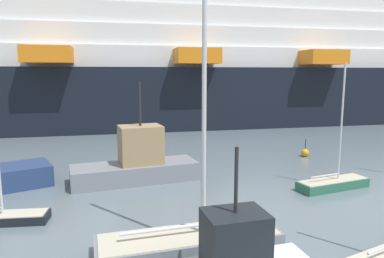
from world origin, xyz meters
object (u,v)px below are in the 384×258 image
object	(u,v)px
channel_buoy_0	(305,153)
sailboat_1	(190,236)
cruise_ship	(233,61)
sailboat_4	(333,183)
fishing_boat_0	(137,163)

from	to	relation	value
channel_buoy_0	sailboat_1	bearing A→B (deg)	-135.36
sailboat_1	cruise_ship	world-z (taller)	cruise_ship
sailboat_4	channel_buoy_0	world-z (taller)	sailboat_4
fishing_boat_0	sailboat_1	bearing A→B (deg)	-89.81
channel_buoy_0	sailboat_4	bearing A→B (deg)	-110.88
sailboat_1	sailboat_4	world-z (taller)	sailboat_1
sailboat_4	fishing_boat_0	bearing A→B (deg)	149.47
fishing_boat_0	channel_buoy_0	distance (m)	14.39
channel_buoy_0	cruise_ship	xyz separation A→B (m)	(2.64, 23.60, 8.16)
sailboat_1	sailboat_4	size ratio (longest dim) A/B	1.84
sailboat_1	sailboat_4	distance (m)	11.23
sailboat_4	cruise_ship	xyz separation A→B (m)	(5.57, 31.31, 8.11)
fishing_boat_0	channel_buoy_0	size ratio (longest dim) A/B	5.42
channel_buoy_0	cruise_ship	world-z (taller)	cruise_ship
sailboat_1	fishing_boat_0	size ratio (longest dim) A/B	1.68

